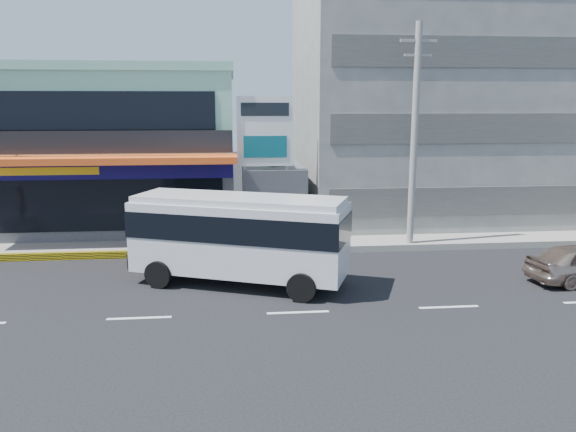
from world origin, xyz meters
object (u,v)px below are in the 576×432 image
object	(u,v)px
concrete_building	(442,95)
billboard	(265,139)
shop_building	(121,152)
minibus	(239,232)
satellite_dish	(273,164)
utility_pole_near	(414,136)

from	to	relation	value
concrete_building	billboard	xyz separation A→B (m)	(-10.50, -5.80, -2.07)
shop_building	minibus	bearing A→B (deg)	-60.28
satellite_dish	minibus	xyz separation A→B (m)	(-1.81, -7.90, -1.61)
shop_building	minibus	distance (m)	12.65
concrete_building	billboard	world-z (taller)	concrete_building
concrete_building	utility_pole_near	xyz separation A→B (m)	(-4.00, -7.60, -1.85)
shop_building	billboard	xyz separation A→B (m)	(7.50, -4.75, 0.93)
shop_building	concrete_building	distance (m)	18.28
shop_building	concrete_building	world-z (taller)	concrete_building
satellite_dish	billboard	size ratio (longest dim) A/B	0.22
shop_building	billboard	world-z (taller)	shop_building
billboard	shop_building	bearing A→B (deg)	147.68
utility_pole_near	shop_building	bearing A→B (deg)	154.94
concrete_building	minibus	world-z (taller)	concrete_building
shop_building	concrete_building	xyz separation A→B (m)	(18.00, 1.05, 3.00)
shop_building	billboard	size ratio (longest dim) A/B	1.80
concrete_building	billboard	distance (m)	12.17
satellite_dish	billboard	world-z (taller)	billboard
satellite_dish	utility_pole_near	size ratio (longest dim) A/B	0.15
billboard	minibus	world-z (taller)	billboard
utility_pole_near	minibus	xyz separation A→B (m)	(-7.81, -4.30, -3.19)
concrete_building	billboard	bearing A→B (deg)	-151.08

